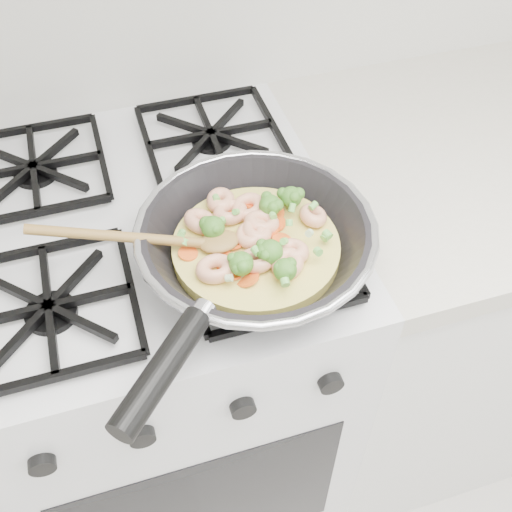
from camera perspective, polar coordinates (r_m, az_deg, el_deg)
name	(u,v)px	position (r m, az deg, el deg)	size (l,w,h in m)	color
stove	(171,369)	(1.32, -7.83, -10.26)	(0.60, 0.60, 0.92)	silver
counter_right	(505,283)	(1.56, 22.06, -2.32)	(1.00, 0.60, 0.90)	white
skillet	(254,243)	(0.84, -0.22, 1.21)	(0.46, 0.41, 0.10)	black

